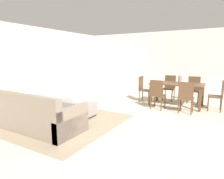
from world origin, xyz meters
TOP-DOWN VIEW (x-y plane):
  - ground_plane at (0.00, 0.00)m, footprint 10.80×10.80m
  - wall_back at (0.00, 5.00)m, footprint 9.00×0.12m
  - wall_left at (-4.50, 0.50)m, footprint 0.12×11.00m
  - area_rug at (-1.88, -0.30)m, footprint 3.00×2.80m
  - couch at (-1.98, -0.95)m, footprint 2.29×0.93m
  - ottoman_table at (-1.78, 0.30)m, footprint 1.09×0.47m
  - dining_table at (0.38, 2.77)m, footprint 1.63×0.89m
  - dining_chair_near_left at (-0.04, 2.00)m, footprint 0.43×0.43m
  - dining_chair_near_right at (0.81, 1.97)m, footprint 0.42×0.42m
  - dining_chair_far_left at (-0.05, 3.60)m, footprint 0.40×0.40m
  - dining_chair_far_right at (0.80, 3.57)m, footprint 0.42×0.42m
  - dining_chair_head_east at (1.59, 2.76)m, footprint 0.42×0.42m
  - dining_chair_head_west at (-0.78, 2.79)m, footprint 0.41×0.41m
  - vase_centerpiece at (0.46, 2.78)m, footprint 0.11×0.11m
  - book_on_ottoman at (-1.76, 0.37)m, footprint 0.30×0.25m

SIDE VIEW (x-z plane):
  - ground_plane at x=0.00m, z-range 0.00..0.00m
  - area_rug at x=-1.88m, z-range 0.00..0.01m
  - ottoman_table at x=-1.78m, z-range 0.03..0.42m
  - couch at x=-1.98m, z-range -0.14..0.72m
  - book_on_ottoman at x=-1.76m, z-range 0.39..0.42m
  - dining_chair_near_left at x=-0.04m, z-range 0.06..0.98m
  - dining_chair_near_right at x=0.81m, z-range 0.06..0.98m
  - dining_chair_far_left at x=-0.05m, z-range 0.06..0.98m
  - dining_chair_far_right at x=0.80m, z-range 0.06..0.98m
  - dining_chair_head_east at x=1.59m, z-range 0.06..0.98m
  - dining_chair_head_west at x=-0.78m, z-range 0.06..0.98m
  - dining_table at x=0.38m, z-range 0.29..1.05m
  - vase_centerpiece at x=0.46m, z-range 0.76..1.00m
  - wall_back at x=0.00m, z-range 0.00..2.70m
  - wall_left at x=-4.50m, z-range 0.00..2.70m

